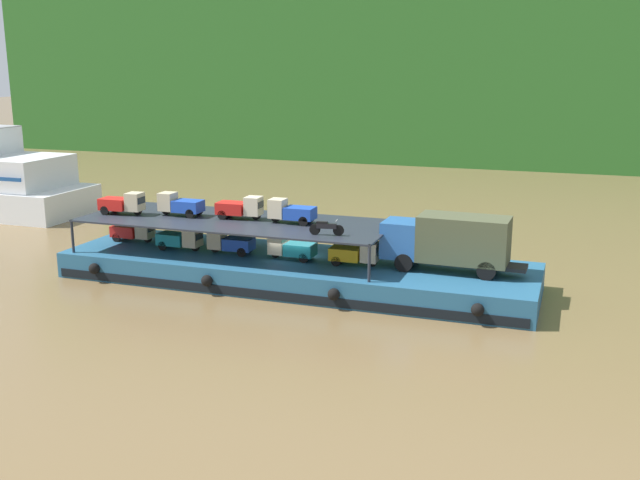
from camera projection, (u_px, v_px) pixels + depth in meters
ground_plane at (295, 282)px, 43.11m from camera, size 400.00×400.00×0.00m
hillside_far_bank at (475, 14)px, 102.43m from camera, size 132.73×37.17×34.31m
cargo_barge at (295, 270)px, 42.91m from camera, size 27.76×7.98×1.50m
covered_lorry at (449, 241)px, 39.68m from camera, size 7.91×2.48×3.10m
cargo_rack at (235, 221)px, 43.53m from camera, size 18.56×6.66×2.00m
mini_truck_lower_stern at (134, 231)px, 46.64m from camera, size 2.75×1.22×1.38m
mini_truck_lower_aft at (181, 239)px, 44.52m from camera, size 2.76×1.23×1.38m
mini_truck_lower_mid at (230, 242)px, 43.59m from camera, size 2.78×1.27×1.38m
mini_truck_lower_fore at (291, 248)px, 42.32m from camera, size 2.74×1.21×1.38m
mini_truck_lower_bow at (355, 253)px, 41.07m from camera, size 2.77×1.25×1.38m
mini_truck_upper_stern at (123, 203)px, 45.01m from camera, size 2.79×1.28×1.38m
mini_truck_upper_mid at (180, 205)px, 44.60m from camera, size 2.75×1.21×1.38m
mini_truck_upper_fore at (240, 207)px, 43.67m from camera, size 2.79×1.28×1.38m
mini_truck_upper_bow at (291, 211)px, 42.49m from camera, size 2.74×1.20×1.38m
motorcycle_upper_port at (326, 228)px, 39.50m from camera, size 1.89×0.55×0.87m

